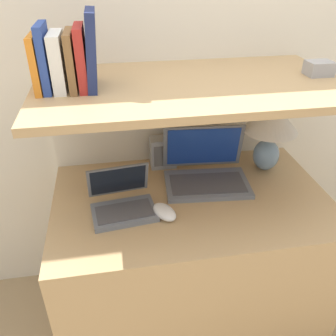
{
  "coord_description": "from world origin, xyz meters",
  "views": [
    {
      "loc": [
        -0.3,
        -0.8,
        1.57
      ],
      "look_at": [
        -0.1,
        0.34,
        0.87
      ],
      "focal_mm": 38.0,
      "sensor_mm": 36.0,
      "label": 1
    }
  ],
  "objects_px": {
    "computer_mouse": "(164,212)",
    "book_red": "(81,58)",
    "router_box": "(163,152)",
    "book_brown": "(71,61)",
    "shelf_gadget": "(319,68)",
    "laptop_large": "(206,171)",
    "laptop_small": "(122,202)",
    "book_navy": "(91,50)",
    "book_white": "(58,62)",
    "book_blue": "(45,58)",
    "table_lamp": "(271,125)",
    "book_orange": "(37,63)"
  },
  "relations": [
    {
      "from": "computer_mouse",
      "to": "book_red",
      "type": "bearing_deg",
      "value": 144.18
    },
    {
      "from": "router_box",
      "to": "book_brown",
      "type": "relative_size",
      "value": 0.76
    },
    {
      "from": "book_brown",
      "to": "shelf_gadget",
      "type": "distance_m",
      "value": 0.9
    },
    {
      "from": "laptop_large",
      "to": "laptop_small",
      "type": "height_order",
      "value": "laptop_large"
    },
    {
      "from": "computer_mouse",
      "to": "book_navy",
      "type": "relative_size",
      "value": 0.53
    },
    {
      "from": "book_white",
      "to": "shelf_gadget",
      "type": "relative_size",
      "value": 1.93
    },
    {
      "from": "book_navy",
      "to": "book_blue",
      "type": "bearing_deg",
      "value": 180.0
    },
    {
      "from": "table_lamp",
      "to": "computer_mouse",
      "type": "relative_size",
      "value": 2.41
    },
    {
      "from": "router_box",
      "to": "book_white",
      "type": "xyz_separation_m",
      "value": [
        -0.38,
        -0.19,
        0.48
      ]
    },
    {
      "from": "laptop_large",
      "to": "book_brown",
      "type": "xyz_separation_m",
      "value": [
        -0.49,
        -0.04,
        0.5
      ]
    },
    {
      "from": "book_blue",
      "to": "book_orange",
      "type": "bearing_deg",
      "value": 180.0
    },
    {
      "from": "laptop_small",
      "to": "shelf_gadget",
      "type": "bearing_deg",
      "value": 7.84
    },
    {
      "from": "book_red",
      "to": "book_navy",
      "type": "xyz_separation_m",
      "value": [
        0.03,
        0.0,
        0.02
      ]
    },
    {
      "from": "laptop_large",
      "to": "book_orange",
      "type": "distance_m",
      "value": 0.78
    },
    {
      "from": "book_navy",
      "to": "shelf_gadget",
      "type": "height_order",
      "value": "book_navy"
    },
    {
      "from": "book_orange",
      "to": "shelf_gadget",
      "type": "relative_size",
      "value": 1.9
    },
    {
      "from": "book_brown",
      "to": "book_red",
      "type": "xyz_separation_m",
      "value": [
        0.03,
        0.0,
        0.01
      ]
    },
    {
      "from": "router_box",
      "to": "book_orange",
      "type": "height_order",
      "value": "book_orange"
    },
    {
      "from": "router_box",
      "to": "computer_mouse",
      "type": "bearing_deg",
      "value": -98.43
    },
    {
      "from": "book_brown",
      "to": "shelf_gadget",
      "type": "xyz_separation_m",
      "value": [
        0.9,
        0.0,
        -0.07
      ]
    },
    {
      "from": "table_lamp",
      "to": "computer_mouse",
      "type": "height_order",
      "value": "table_lamp"
    },
    {
      "from": "book_white",
      "to": "shelf_gadget",
      "type": "height_order",
      "value": "book_white"
    },
    {
      "from": "laptop_large",
      "to": "book_red",
      "type": "height_order",
      "value": "book_red"
    },
    {
      "from": "laptop_small",
      "to": "table_lamp",
      "type": "bearing_deg",
      "value": 16.54
    },
    {
      "from": "shelf_gadget",
      "to": "router_box",
      "type": "bearing_deg",
      "value": 160.99
    },
    {
      "from": "book_red",
      "to": "shelf_gadget",
      "type": "bearing_deg",
      "value": 0.0
    },
    {
      "from": "table_lamp",
      "to": "laptop_large",
      "type": "xyz_separation_m",
      "value": [
        -0.3,
        -0.06,
        -0.17
      ]
    },
    {
      "from": "book_orange",
      "to": "book_red",
      "type": "distance_m",
      "value": 0.14
    },
    {
      "from": "laptop_small",
      "to": "router_box",
      "type": "xyz_separation_m",
      "value": [
        0.21,
        0.3,
        0.03
      ]
    },
    {
      "from": "shelf_gadget",
      "to": "book_orange",
      "type": "bearing_deg",
      "value": 180.0
    },
    {
      "from": "book_orange",
      "to": "book_navy",
      "type": "bearing_deg",
      "value": 0.0
    },
    {
      "from": "computer_mouse",
      "to": "book_orange",
      "type": "bearing_deg",
      "value": 155.51
    },
    {
      "from": "table_lamp",
      "to": "shelf_gadget",
      "type": "relative_size",
      "value": 3.38
    },
    {
      "from": "laptop_large",
      "to": "book_navy",
      "type": "xyz_separation_m",
      "value": [
        -0.43,
        -0.04,
        0.53
      ]
    },
    {
      "from": "laptop_large",
      "to": "book_navy",
      "type": "bearing_deg",
      "value": -175.25
    },
    {
      "from": "router_box",
      "to": "laptop_small",
      "type": "bearing_deg",
      "value": -124.54
    },
    {
      "from": "book_white",
      "to": "book_navy",
      "type": "height_order",
      "value": "book_navy"
    },
    {
      "from": "laptop_small",
      "to": "computer_mouse",
      "type": "xyz_separation_m",
      "value": [
        0.15,
        -0.07,
        -0.02
      ]
    },
    {
      "from": "table_lamp",
      "to": "shelf_gadget",
      "type": "bearing_deg",
      "value": -39.39
    },
    {
      "from": "book_orange",
      "to": "book_white",
      "type": "relative_size",
      "value": 0.99
    },
    {
      "from": "book_orange",
      "to": "book_red",
      "type": "bearing_deg",
      "value": 0.0
    },
    {
      "from": "router_box",
      "to": "book_blue",
      "type": "height_order",
      "value": "book_blue"
    },
    {
      "from": "book_navy",
      "to": "shelf_gadget",
      "type": "relative_size",
      "value": 2.62
    },
    {
      "from": "table_lamp",
      "to": "book_blue",
      "type": "bearing_deg",
      "value": -174.07
    },
    {
      "from": "book_blue",
      "to": "shelf_gadget",
      "type": "distance_m",
      "value": 0.98
    },
    {
      "from": "computer_mouse",
      "to": "book_orange",
      "type": "height_order",
      "value": "book_orange"
    },
    {
      "from": "book_white",
      "to": "book_navy",
      "type": "distance_m",
      "value": 0.11
    },
    {
      "from": "laptop_large",
      "to": "shelf_gadget",
      "type": "height_order",
      "value": "shelf_gadget"
    },
    {
      "from": "laptop_small",
      "to": "router_box",
      "type": "relative_size",
      "value": 1.82
    },
    {
      "from": "laptop_small",
      "to": "book_brown",
      "type": "bearing_deg",
      "value": 139.71
    }
  ]
}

